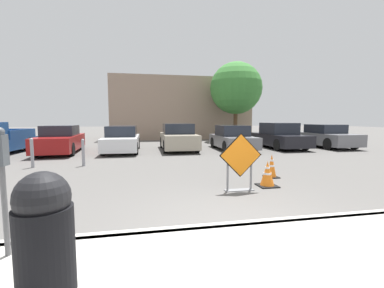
{
  "coord_description": "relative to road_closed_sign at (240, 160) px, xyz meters",
  "views": [
    {
      "loc": [
        -1.44,
        -3.62,
        1.76
      ],
      "look_at": [
        0.53,
        6.43,
        0.75
      ],
      "focal_mm": 24.0,
      "sensor_mm": 36.0,
      "label": 1
    }
  ],
  "objects": [
    {
      "name": "ground_plane",
      "position": [
        -0.88,
        7.85,
        -0.76
      ],
      "size": [
        96.0,
        96.0,
        0.0
      ],
      "primitive_type": "plane",
      "color": "#565451"
    },
    {
      "name": "sidewalk_strip",
      "position": [
        -0.88,
        -3.56,
        -0.69
      ],
      "size": [
        22.14,
        2.81,
        0.14
      ],
      "color": "#ADAAA3",
      "rests_on": "ground_plane"
    },
    {
      "name": "curb_lip",
      "position": [
        -0.88,
        -2.15,
        -0.69
      ],
      "size": [
        22.14,
        0.2,
        0.14
      ],
      "color": "#ADAAA3",
      "rests_on": "ground_plane"
    },
    {
      "name": "road_closed_sign",
      "position": [
        0.0,
        0.0,
        0.0
      ],
      "size": [
        1.07,
        0.2,
        1.42
      ],
      "color": "black",
      "rests_on": "ground_plane"
    },
    {
      "name": "traffic_cone_nearest",
      "position": [
        0.87,
        0.28,
        -0.44
      ],
      "size": [
        0.49,
        0.49,
        0.66
      ],
      "color": "black",
      "rests_on": "ground_plane"
    },
    {
      "name": "traffic_cone_second",
      "position": [
        1.48,
        1.2,
        -0.42
      ],
      "size": [
        0.39,
        0.39,
        0.71
      ],
      "color": "black",
      "rests_on": "ground_plane"
    },
    {
      "name": "parked_car_nearest",
      "position": [
        -6.45,
        8.43,
        -0.1
      ],
      "size": [
        1.95,
        4.48,
        1.42
      ],
      "rotation": [
        0.0,
        0.0,
        3.2
      ],
      "color": "maroon",
      "rests_on": "ground_plane"
    },
    {
      "name": "parked_car_second",
      "position": [
        -3.38,
        8.38,
        -0.13
      ],
      "size": [
        1.84,
        4.25,
        1.38
      ],
      "rotation": [
        0.0,
        0.0,
        3.12
      ],
      "color": "silver",
      "rests_on": "ground_plane"
    },
    {
      "name": "parked_car_third",
      "position": [
        -0.32,
        8.5,
        -0.07
      ],
      "size": [
        1.89,
        4.06,
        1.48
      ],
      "rotation": [
        0.0,
        0.0,
        3.13
      ],
      "color": "#A39984",
      "rests_on": "ground_plane"
    },
    {
      "name": "parked_car_fourth",
      "position": [
        2.74,
        8.08,
        -0.13
      ],
      "size": [
        1.84,
        4.03,
        1.38
      ],
      "rotation": [
        0.0,
        0.0,
        3.13
      ],
      "color": "slate",
      "rests_on": "ground_plane"
    },
    {
      "name": "parked_car_fifth",
      "position": [
        5.8,
        8.35,
        -0.07
      ],
      "size": [
        1.89,
        4.25,
        1.52
      ],
      "rotation": [
        0.0,
        0.0,
        3.14
      ],
      "color": "black",
      "rests_on": "ground_plane"
    },
    {
      "name": "parked_car_sixth",
      "position": [
        8.87,
        8.2,
        -0.1
      ],
      "size": [
        1.95,
        4.16,
        1.41
      ],
      "rotation": [
        0.0,
        0.0,
        3.15
      ],
      "color": "slate",
      "rests_on": "ground_plane"
    },
    {
      "name": "trash_bin",
      "position": [
        -3.21,
        -3.33,
        -0.04
      ],
      "size": [
        0.5,
        0.5,
        1.15
      ],
      "color": "black",
      "rests_on": "sidewalk_strip"
    },
    {
      "name": "bollard_nearest",
      "position": [
        -4.48,
        4.29,
        -0.23
      ],
      "size": [
        0.12,
        0.12,
        1.01
      ],
      "color": "gray",
      "rests_on": "ground_plane"
    },
    {
      "name": "bollard_second",
      "position": [
        -6.21,
        4.29,
        -0.2
      ],
      "size": [
        0.12,
        0.12,
        1.07
      ],
      "color": "gray",
      "rests_on": "ground_plane"
    },
    {
      "name": "parking_meter",
      "position": [
        -3.91,
        -2.51,
        0.41
      ],
      "size": [
        0.11,
        0.15,
        1.52
      ],
      "color": "#59595B",
      "rests_on": "sidewalk_strip"
    },
    {
      "name": "building_facade_backdrop",
      "position": [
        1.17,
        17.91,
        1.9
      ],
      "size": [
        12.07,
        5.0,
        5.31
      ],
      "color": "gray",
      "rests_on": "ground_plane"
    },
    {
      "name": "street_tree_behind_lot",
      "position": [
        4.95,
        13.51,
        3.36
      ],
      "size": [
        4.03,
        4.03,
        6.15
      ],
      "color": "#513823",
      "rests_on": "ground_plane"
    }
  ]
}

